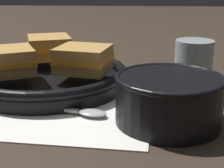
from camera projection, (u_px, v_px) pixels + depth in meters
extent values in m
plane|color=#382B21|center=(106.00, 113.00, 0.55)|extent=(4.00, 4.00, 0.00)
cube|color=white|center=(67.00, 112.00, 0.55)|extent=(0.29, 0.25, 0.00)
cylinder|color=black|center=(169.00, 100.00, 0.50)|extent=(0.16, 0.16, 0.07)
cylinder|color=#C14C19|center=(169.00, 85.00, 0.50)|extent=(0.14, 0.14, 0.01)
torus|color=black|center=(170.00, 78.00, 0.49)|extent=(0.16, 0.16, 0.01)
cube|color=#B7B7BC|center=(51.00, 107.00, 0.55)|extent=(0.10, 0.04, 0.01)
ellipsoid|color=#B7B7BC|center=(92.00, 113.00, 0.53)|extent=(0.05, 0.04, 0.01)
cylinder|color=black|center=(49.00, 82.00, 0.67)|extent=(0.30, 0.30, 0.02)
torus|color=black|center=(48.00, 71.00, 0.66)|extent=(0.31, 0.31, 0.02)
cube|color=#C18E47|center=(50.00, 53.00, 0.73)|extent=(0.11, 0.11, 0.02)
cube|color=orange|center=(49.00, 47.00, 0.73)|extent=(0.11, 0.12, 0.01)
cube|color=#C18E47|center=(49.00, 41.00, 0.73)|extent=(0.11, 0.11, 0.02)
cube|color=#C18E47|center=(7.00, 69.00, 0.61)|extent=(0.12, 0.12, 0.02)
cube|color=orange|center=(7.00, 61.00, 0.61)|extent=(0.12, 0.12, 0.01)
cube|color=#C18E47|center=(6.00, 53.00, 0.61)|extent=(0.12, 0.12, 0.02)
cube|color=#C18E47|center=(84.00, 66.00, 0.63)|extent=(0.11, 0.10, 0.02)
cube|color=orange|center=(84.00, 59.00, 0.63)|extent=(0.11, 0.11, 0.01)
cube|color=#C18E47|center=(83.00, 52.00, 0.62)|extent=(0.11, 0.10, 0.02)
cylinder|color=silver|center=(193.00, 65.00, 0.65)|extent=(0.07, 0.07, 0.10)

